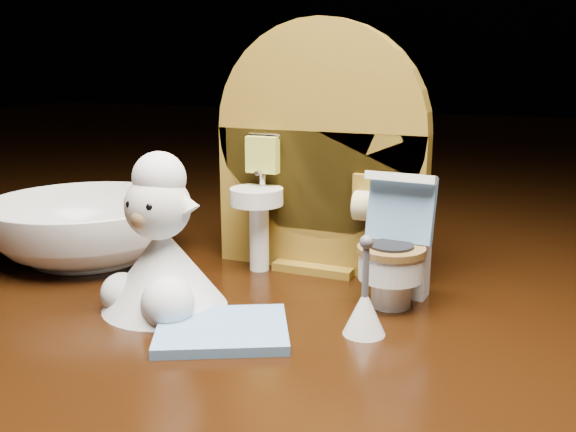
# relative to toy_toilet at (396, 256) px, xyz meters

# --- Properties ---
(backdrop_panel) EXTENTS (0.13, 0.05, 0.15)m
(backdrop_panel) POSITION_rel_toy_toilet_xyz_m (-0.06, 0.04, 0.04)
(backdrop_panel) COLOR olive
(backdrop_panel) RESTS_ON ground
(toy_toilet) EXTENTS (0.04, 0.05, 0.07)m
(toy_toilet) POSITION_rel_toy_toilet_xyz_m (0.00, 0.00, 0.00)
(toy_toilet) COLOR white
(toy_toilet) RESTS_ON ground
(bath_mat) EXTENTS (0.08, 0.07, 0.00)m
(bath_mat) POSITION_rel_toy_toilet_xyz_m (-0.07, -0.07, -0.02)
(bath_mat) COLOR #6898C8
(bath_mat) RESTS_ON ground
(toilet_brush) EXTENTS (0.02, 0.02, 0.05)m
(toilet_brush) POSITION_rel_toy_toilet_xyz_m (-0.00, -0.05, -0.01)
(toilet_brush) COLOR white
(toilet_brush) RESTS_ON ground
(plush_lamb) EXTENTS (0.07, 0.07, 0.08)m
(plush_lamb) POSITION_rel_toy_toilet_xyz_m (-0.11, -0.06, 0.00)
(plush_lamb) COLOR white
(plush_lamb) RESTS_ON ground
(ceramic_bowl) EXTENTS (0.16, 0.16, 0.04)m
(ceramic_bowl) POSITION_rel_toy_toilet_xyz_m (-0.20, -0.00, -0.01)
(ceramic_bowl) COLOR white
(ceramic_bowl) RESTS_ON ground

